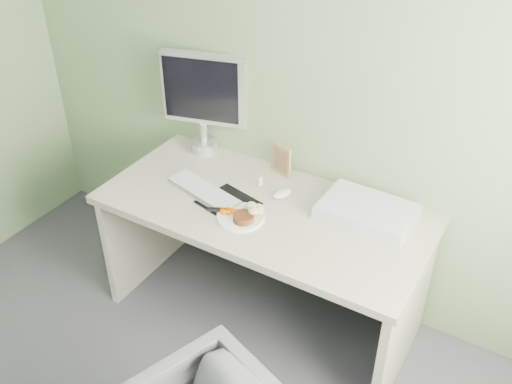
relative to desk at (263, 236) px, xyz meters
The scene contains 14 objects.
wall_back 0.89m from the desk, 90.00° to the left, with size 3.50×3.50×0.00m, color #6A865E.
desk is the anchor object (origin of this frame).
plate 0.24m from the desk, 108.13° to the right, with size 0.23×0.23×0.01m, color white.
steak 0.26m from the desk, 95.73° to the right, with size 0.10×0.10×0.03m, color black.
potato_pile 0.24m from the desk, 102.45° to the right, with size 0.10×0.07×0.05m, color tan.
carrot_heap 0.28m from the desk, 126.14° to the right, with size 0.05×0.05×0.04m, color orange.
steak_knife 0.29m from the desk, 133.10° to the right, with size 0.18×0.11×0.01m.
mousepad 0.25m from the desk, 158.66° to the right, with size 0.26×0.23×0.00m, color black.
keyboard 0.37m from the desk, 169.89° to the right, with size 0.42×0.12×0.02m, color white.
computer_mouse 0.24m from the desk, 72.15° to the left, with size 0.06×0.10×0.04m, color white.
photo_frame 0.41m from the desk, 103.18° to the left, with size 0.13×0.02×0.17m, color olive.
eyedrop_bottle 0.28m from the desk, 124.88° to the left, with size 0.02×0.02×0.07m.
scanner 0.53m from the desk, 19.88° to the left, with size 0.43×0.29×0.07m, color silver.
monitor 0.81m from the desk, 150.20° to the left, with size 0.46×0.18×0.56m.
Camera 1 is at (1.11, -0.31, 2.33)m, focal length 40.00 mm.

